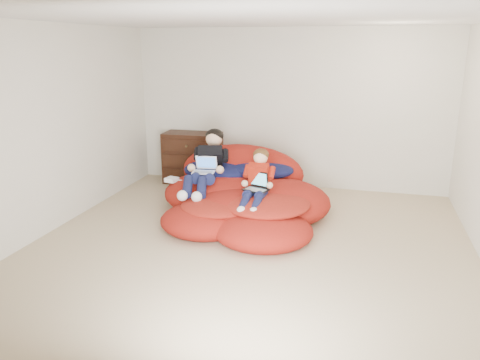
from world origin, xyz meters
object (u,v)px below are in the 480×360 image
object	(u,v)px
dresser	(193,158)
older_boy	(207,162)
beanbag_pile	(242,196)
laptop_white	(205,168)
laptop_black	(257,185)
younger_boy	(257,179)

from	to	relation	value
dresser	older_boy	bearing A→B (deg)	-60.81
beanbag_pile	laptop_white	size ratio (longest dim) A/B	8.03
beanbag_pile	laptop_white	xyz separation A→B (m)	(-0.51, -0.06, 0.37)
dresser	laptop_black	size ratio (longest dim) A/B	2.77
laptop_white	younger_boy	bearing A→B (deg)	-21.03
beanbag_pile	dresser	bearing A→B (deg)	133.06
beanbag_pile	laptop_black	bearing A→B (deg)	-53.24
dresser	older_boy	size ratio (longest dim) A/B	0.77
beanbag_pile	older_boy	size ratio (longest dim) A/B	2.02
beanbag_pile	younger_boy	xyz separation A→B (m)	(0.29, -0.36, 0.36)
older_boy	laptop_white	size ratio (longest dim) A/B	3.98
younger_boy	laptop_black	xyz separation A→B (m)	(0.00, -0.03, -0.07)
laptop_white	laptop_black	bearing A→B (deg)	-22.76
beanbag_pile	older_boy	bearing A→B (deg)	173.71
laptop_black	older_boy	bearing A→B (deg)	150.81
dresser	younger_boy	bearing A→B (deg)	-47.83
dresser	older_boy	world-z (taller)	older_boy
dresser	younger_boy	world-z (taller)	younger_boy
laptop_black	younger_boy	bearing A→B (deg)	90.00
dresser	laptop_white	distance (m)	1.50
laptop_black	laptop_white	bearing A→B (deg)	157.24
beanbag_pile	laptop_black	xyz separation A→B (m)	(0.29, -0.39, 0.29)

